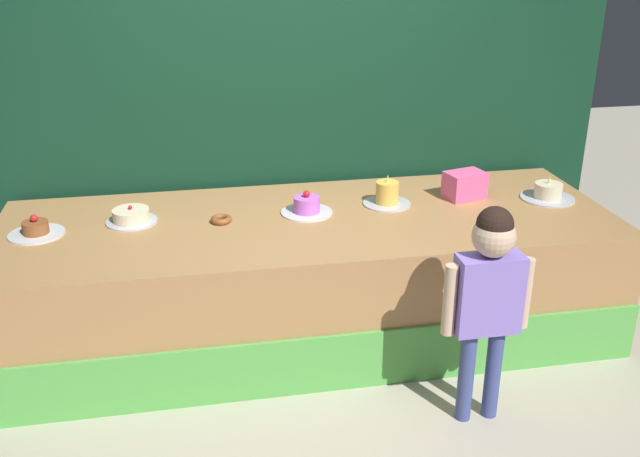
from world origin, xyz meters
TOP-DOWN VIEW (x-y plane):
  - ground_plane at (0.00, 0.00)m, footprint 12.00×12.00m
  - stage_platform at (0.00, 0.64)m, footprint 3.69×1.31m
  - curtain_backdrop at (0.00, 1.39)m, footprint 4.38×0.08m
  - child_figure at (0.71, -0.38)m, footprint 0.46×0.21m
  - pink_box at (1.04, 0.81)m, footprint 0.28×0.23m
  - donut at (-0.52, 0.68)m, footprint 0.13×0.13m
  - cake_far_left at (-1.57, 0.69)m, footprint 0.31×0.31m
  - cake_left at (-1.04, 0.78)m, footprint 0.30×0.30m
  - cake_center at (0.00, 0.73)m, footprint 0.32×0.32m
  - cake_right at (0.52, 0.79)m, footprint 0.30×0.30m
  - cake_far_right at (1.57, 0.69)m, footprint 0.34×0.34m

SIDE VIEW (x-z plane):
  - ground_plane at x=0.00m, z-range 0.00..0.00m
  - stage_platform at x=0.00m, z-range 0.00..0.78m
  - child_figure at x=0.71m, z-range 0.17..1.36m
  - donut at x=-0.52m, z-range 0.78..0.82m
  - cake_far_left at x=-1.57m, z-range 0.75..0.87m
  - cake_left at x=-1.04m, z-range 0.76..0.87m
  - cake_far_right at x=1.57m, z-range 0.74..0.90m
  - cake_center at x=0.00m, z-range 0.75..0.90m
  - cake_right at x=0.52m, z-range 0.74..0.94m
  - pink_box at x=1.04m, z-range 0.78..0.95m
  - curtain_backdrop at x=0.00m, z-range 0.00..3.02m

